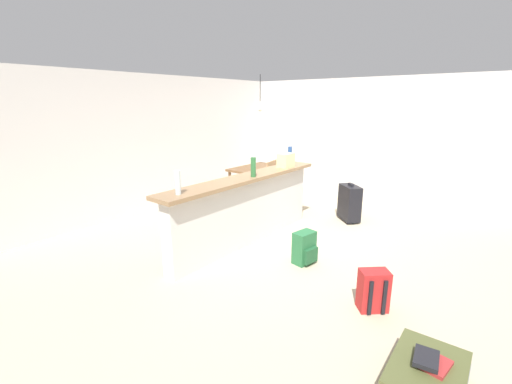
# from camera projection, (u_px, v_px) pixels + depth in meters

# --- Properties ---
(ground_plane) EXTENTS (13.00, 13.00, 0.05)m
(ground_plane) POSITION_uv_depth(u_px,v_px,m) (297.00, 243.00, 5.08)
(ground_plane) COLOR #BCAD8E
(wall_back) EXTENTS (6.60, 0.10, 2.50)m
(wall_back) POSITION_uv_depth(u_px,v_px,m) (165.00, 142.00, 6.60)
(wall_back) COLOR silver
(wall_back) RESTS_ON ground_plane
(wall_right) EXTENTS (0.10, 6.00, 2.50)m
(wall_right) POSITION_uv_depth(u_px,v_px,m) (364.00, 139.00, 7.23)
(wall_right) COLOR silver
(wall_right) RESTS_ON ground_plane
(partition_half_wall) EXTENTS (2.80, 0.20, 0.95)m
(partition_half_wall) POSITION_uv_depth(u_px,v_px,m) (246.00, 212.00, 4.93)
(partition_half_wall) COLOR silver
(partition_half_wall) RESTS_ON ground_plane
(bar_countertop) EXTENTS (2.96, 0.40, 0.05)m
(bar_countertop) POSITION_uv_depth(u_px,v_px,m) (246.00, 178.00, 4.80)
(bar_countertop) COLOR #93704C
(bar_countertop) RESTS_ON partition_half_wall
(bottle_clear) EXTENTS (0.07, 0.07, 0.27)m
(bottle_clear) POSITION_uv_depth(u_px,v_px,m) (178.00, 183.00, 3.83)
(bottle_clear) COLOR silver
(bottle_clear) RESTS_ON bar_countertop
(bottle_green) EXTENTS (0.07, 0.07, 0.27)m
(bottle_green) POSITION_uv_depth(u_px,v_px,m) (253.00, 167.00, 4.73)
(bottle_green) COLOR #2D6B38
(bottle_green) RESTS_ON bar_countertop
(bottle_blue) EXTENTS (0.07, 0.07, 0.29)m
(bottle_blue) POSITION_uv_depth(u_px,v_px,m) (290.00, 155.00, 5.70)
(bottle_blue) COLOR #284C89
(bottle_blue) RESTS_ON bar_countertop
(grocery_bag) EXTENTS (0.26, 0.18, 0.22)m
(grocery_bag) POSITION_uv_depth(u_px,v_px,m) (286.00, 160.00, 5.44)
(grocery_bag) COLOR beige
(grocery_bag) RESTS_ON bar_countertop
(dining_table) EXTENTS (1.10, 0.80, 0.74)m
(dining_table) POSITION_uv_depth(u_px,v_px,m) (259.00, 172.00, 6.84)
(dining_table) COLOR brown
(dining_table) RESTS_ON ground_plane
(dining_chair_near_partition) EXTENTS (0.47, 0.47, 0.93)m
(dining_chair_near_partition) POSITION_uv_depth(u_px,v_px,m) (276.00, 183.00, 6.50)
(dining_chair_near_partition) COLOR #9E754C
(dining_chair_near_partition) RESTS_ON ground_plane
(pendant_lamp) EXTENTS (0.34, 0.34, 0.66)m
(pendant_lamp) POSITION_uv_depth(u_px,v_px,m) (260.00, 105.00, 6.39)
(pendant_lamp) COLOR black
(suitcase_flat_olive) EXTENTS (0.84, 0.52, 0.22)m
(suitcase_flat_olive) POSITION_uv_depth(u_px,v_px,m) (426.00, 379.00, 2.43)
(suitcase_flat_olive) COLOR #51562D
(suitcase_flat_olive) RESTS_ON ground_plane
(backpack_green) EXTENTS (0.31, 0.28, 0.42)m
(backpack_green) POSITION_uv_depth(u_px,v_px,m) (305.00, 248.00, 4.37)
(backpack_green) COLOR #286B3D
(backpack_green) RESTS_ON ground_plane
(backpack_red) EXTENTS (0.34, 0.34, 0.42)m
(backpack_red) POSITION_uv_depth(u_px,v_px,m) (373.00, 291.00, 3.39)
(backpack_red) COLOR red
(backpack_red) RESTS_ON ground_plane
(suitcase_upright_black) EXTENTS (0.47, 0.49, 0.67)m
(suitcase_upright_black) POSITION_uv_depth(u_px,v_px,m) (349.00, 203.00, 5.89)
(suitcase_upright_black) COLOR black
(suitcase_upright_black) RESTS_ON ground_plane
(book_stack) EXTENTS (0.26, 0.25, 0.06)m
(book_stack) POSITION_uv_depth(u_px,v_px,m) (431.00, 361.00, 2.40)
(book_stack) COLOR #AD2D2D
(book_stack) RESTS_ON suitcase_flat_olive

